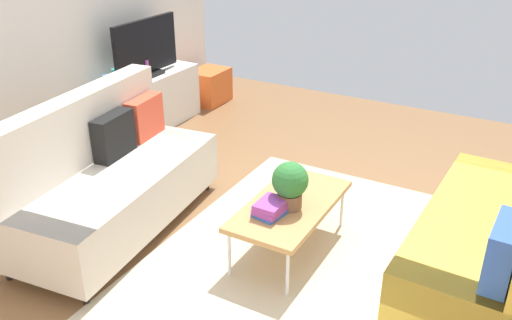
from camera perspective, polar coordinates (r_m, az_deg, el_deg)
ground_plane at (r=4.18m, az=1.57°, el=-10.33°), size 7.68×7.68×0.00m
area_rug at (r=4.18m, az=5.67°, el=-10.39°), size 2.90×2.20×0.01m
couch_beige at (r=4.51m, az=-15.13°, el=-1.79°), size 1.98×1.04×1.10m
couch_green at (r=4.01m, az=24.25°, el=-7.10°), size 1.93×0.91×1.10m
coffee_table at (r=4.07m, az=3.62°, el=-4.85°), size 1.10×0.56×0.42m
tv_console at (r=6.48m, az=-11.11°, el=5.97°), size 1.40×0.44×0.64m
tv at (r=6.29m, az=-11.46°, el=11.36°), size 1.00×0.20×0.64m
storage_trunk at (r=7.28m, az=-4.90°, el=7.73°), size 0.52×0.40×0.44m
potted_plant at (r=3.91m, az=3.59°, el=-2.47°), size 0.27×0.27×0.36m
table_book_0 at (r=3.91m, az=1.57°, el=-5.56°), size 0.27×0.22×0.03m
table_book_1 at (r=3.89m, az=1.57°, el=-5.16°), size 0.26×0.20×0.04m
table_book_2 at (r=3.87m, az=1.58°, el=-4.65°), size 0.24×0.18×0.04m
vase_0 at (r=5.99m, az=-15.35°, el=7.88°), size 0.10×0.10×0.15m
vase_1 at (r=6.09m, az=-14.33°, el=8.45°), size 0.11×0.11×0.18m
bottle_0 at (r=6.16m, az=-12.59°, el=8.70°), size 0.05×0.05×0.16m
bottle_1 at (r=6.23m, az=-11.96°, el=8.89°), size 0.05×0.05×0.14m
bottle_2 at (r=6.30m, az=-11.37°, el=9.39°), size 0.05×0.05×0.20m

